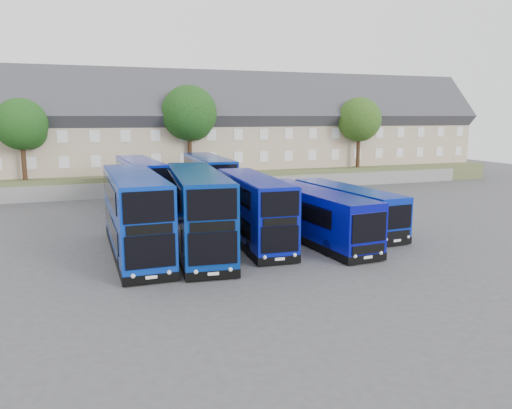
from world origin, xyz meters
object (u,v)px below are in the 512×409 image
object	(u,v)px
dd_front_mid	(198,212)
tree_west	(23,126)
tree_mid	(190,115)
dd_front_left	(135,215)
coach_east_a	(313,216)
tree_far	(371,118)
tree_east	(360,121)

from	to	relation	value
dd_front_mid	tree_west	bearing A→B (deg)	121.96
tree_west	tree_mid	distance (m)	16.04
dd_front_left	tree_mid	bearing A→B (deg)	69.67
dd_front_mid	dd_front_left	bearing A→B (deg)	178.85
dd_front_left	coach_east_a	xyz separation A→B (m)	(11.19, -0.38, -0.70)
tree_far	dd_front_mid	bearing A→B (deg)	-135.60
tree_west	tree_far	size ratio (longest dim) A/B	0.88
tree_mid	tree_east	distance (m)	20.02
tree_mid	tree_east	size ratio (longest dim) A/B	1.12
dd_front_left	tree_far	bearing A→B (deg)	40.28
tree_west	tree_mid	xyz separation A→B (m)	(16.00, 0.50, 1.02)
tree_west	tree_east	size ratio (longest dim) A/B	0.94
dd_front_mid	tree_west	size ratio (longest dim) A/B	1.58
dd_front_left	coach_east_a	bearing A→B (deg)	-2.45
dd_front_left	tree_west	bearing A→B (deg)	108.17
dd_front_left	dd_front_mid	world-z (taller)	dd_front_mid
tree_mid	tree_east	xyz separation A→B (m)	(20.00, -0.50, -0.68)
tree_west	tree_mid	size ratio (longest dim) A/B	0.83
coach_east_a	tree_far	xyz separation A→B (m)	(23.14, 30.03, 6.11)
tree_east	tree_far	xyz separation A→B (m)	(6.00, 7.00, 0.34)
dd_front_left	tree_west	size ratio (longest dim) A/B	1.55
tree_west	tree_far	world-z (taller)	tree_far
coach_east_a	tree_mid	distance (m)	24.56
dd_front_left	tree_east	xyz separation A→B (m)	(28.33, 22.65, 5.08)
tree_mid	tree_far	xyz separation A→B (m)	(26.00, 6.50, -0.34)
dd_front_mid	tree_mid	world-z (taller)	tree_mid
coach_east_a	tree_west	size ratio (longest dim) A/B	1.60
dd_front_mid	coach_east_a	size ratio (longest dim) A/B	0.99
tree_far	tree_west	bearing A→B (deg)	-170.54
dd_front_left	tree_east	world-z (taller)	tree_east
coach_east_a	dd_front_left	bearing A→B (deg)	173.70
dd_front_mid	tree_east	bearing A→B (deg)	49.01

